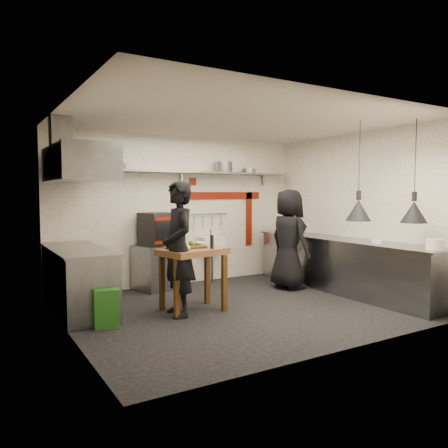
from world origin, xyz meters
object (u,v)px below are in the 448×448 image
chef_left (178,249)px  chef_right (289,239)px  oven_stand (156,267)px  combi_oven (158,229)px  prep_table (193,280)px  green_bin (107,307)px

chef_left → chef_right: size_ratio=1.06×
oven_stand → chef_right: (2.10, -1.14, 0.50)m
combi_oven → prep_table: combi_oven is taller
combi_oven → chef_left: chef_left is taller
prep_table → chef_left: 0.58m
green_bin → chef_right: 3.58m
chef_right → combi_oven: bearing=59.1°
green_bin → chef_left: 1.23m
green_bin → chef_right: (3.47, 0.58, 0.65)m
oven_stand → green_bin: oven_stand is taller
oven_stand → green_bin: 2.21m
chef_left → combi_oven: bearing=172.5°
oven_stand → green_bin: (-1.38, -1.72, -0.15)m
oven_stand → chef_right: bearing=-43.1°
combi_oven → prep_table: (-0.12, -1.61, -0.63)m
chef_right → prep_table: bearing=100.3°
chef_left → green_bin: bearing=-84.7°
chef_left → chef_right: bearing=109.2°
prep_table → chef_right: bearing=-0.0°
prep_table → chef_left: size_ratio=0.48×
oven_stand → combi_oven: size_ratio=1.38×
oven_stand → green_bin: size_ratio=1.60×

